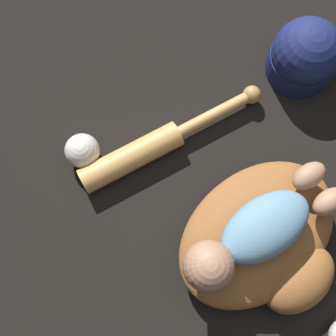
% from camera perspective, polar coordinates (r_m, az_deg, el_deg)
% --- Properties ---
extents(ground_plane, '(6.00, 6.00, 0.00)m').
position_cam_1_polar(ground_plane, '(1.07, 12.21, -6.97)').
color(ground_plane, black).
extents(baseball_glove, '(0.43, 0.37, 0.10)m').
position_cam_1_polar(baseball_glove, '(1.01, 11.62, -8.64)').
color(baseball_glove, '#935B2D').
rests_on(baseball_glove, ground).
extents(baby_figure, '(0.36, 0.21, 0.10)m').
position_cam_1_polar(baby_figure, '(0.92, 10.48, -7.97)').
color(baby_figure, '#6693B2').
rests_on(baby_figure, baseball_glove).
extents(baseball_bat, '(0.43, 0.24, 0.06)m').
position_cam_1_polar(baseball_bat, '(1.06, -2.04, 2.61)').
color(baseball_bat, tan).
rests_on(baseball_bat, ground).
extents(baseball, '(0.08, 0.08, 0.08)m').
position_cam_1_polar(baseball, '(1.06, -10.40, 2.06)').
color(baseball, silver).
rests_on(baseball, ground).
extents(baseball_cap, '(0.23, 0.21, 0.16)m').
position_cam_1_polar(baseball_cap, '(1.16, 16.41, 13.04)').
color(baseball_cap, navy).
rests_on(baseball_cap, ground).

